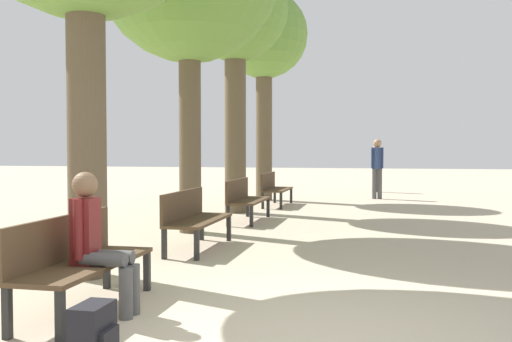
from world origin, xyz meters
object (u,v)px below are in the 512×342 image
(bench_row_2, at_px, (245,197))
(backpack, at_px, (94,332))
(tree_row_3, at_px, (264,40))
(tree_row_2, at_px, (235,15))
(bench_row_3, at_px, (274,187))
(pedestrian_mid, at_px, (377,165))
(pedestrian_near, at_px, (376,165))
(person_seated, at_px, (97,239))
(bench_row_1, at_px, (193,215))
(bench_row_0, at_px, (77,256))

(bench_row_2, relative_size, backpack, 4.44)
(tree_row_3, bearing_deg, bench_row_2, -83.10)
(tree_row_2, bearing_deg, bench_row_3, 70.88)
(bench_row_3, xyz_separation_m, pedestrian_mid, (2.57, 2.66, 0.51))
(bench_row_2, height_order, pedestrian_near, pedestrian_near)
(bench_row_3, distance_m, person_seated, 9.78)
(bench_row_1, distance_m, pedestrian_near, 12.15)
(pedestrian_near, bearing_deg, tree_row_2, -113.64)
(bench_row_0, bearing_deg, person_seated, -16.02)
(person_seated, height_order, pedestrian_near, pedestrian_near)
(bench_row_1, relative_size, tree_row_3, 0.29)
(backpack, bearing_deg, pedestrian_near, 83.65)
(tree_row_3, xyz_separation_m, pedestrian_mid, (3.16, 1.05, -3.55))
(bench_row_0, xyz_separation_m, person_seated, (0.24, -0.07, 0.17))
(bench_row_2, relative_size, pedestrian_near, 1.06)
(bench_row_0, height_order, person_seated, person_seated)
(tree_row_2, bearing_deg, bench_row_2, -69.24)
(bench_row_2, bearing_deg, bench_row_3, 90.00)
(tree_row_2, distance_m, person_seated, 8.98)
(bench_row_0, distance_m, tree_row_2, 8.97)
(bench_row_1, bearing_deg, tree_row_3, 94.15)
(tree_row_3, distance_m, pedestrian_mid, 4.86)
(tree_row_3, xyz_separation_m, pedestrian_near, (3.11, 3.80, -3.63))
(bench_row_3, height_order, pedestrian_near, pedestrian_near)
(bench_row_2, relative_size, pedestrian_mid, 0.98)
(bench_row_2, relative_size, tree_row_3, 0.29)
(person_seated, bearing_deg, pedestrian_mid, 79.37)
(tree_row_3, relative_size, backpack, 15.43)
(bench_row_1, relative_size, tree_row_2, 0.29)
(tree_row_2, distance_m, tree_row_3, 3.30)
(bench_row_1, bearing_deg, pedestrian_near, 78.01)
(person_seated, bearing_deg, bench_row_2, 92.08)
(bench_row_0, height_order, backpack, bench_row_0)
(bench_row_0, bearing_deg, backpack, -55.50)
(person_seated, bearing_deg, pedestrian_near, 81.44)
(bench_row_0, xyz_separation_m, tree_row_2, (-0.59, 8.01, 4.00))
(bench_row_1, xyz_separation_m, person_seated, (0.24, -3.30, 0.17))
(bench_row_3, relative_size, person_seated, 1.37)
(bench_row_1, height_order, tree_row_3, tree_row_3)
(bench_row_2, bearing_deg, pedestrian_mid, 66.44)
(bench_row_3, bearing_deg, bench_row_1, -90.00)
(bench_row_1, distance_m, bench_row_2, 3.23)
(bench_row_0, height_order, pedestrian_near, pedestrian_near)
(bench_row_3, bearing_deg, person_seated, -88.61)
(tree_row_3, relative_size, person_seated, 4.75)
(person_seated, bearing_deg, bench_row_1, 94.12)
(bench_row_3, xyz_separation_m, pedestrian_near, (2.52, 5.41, 0.43))
(tree_row_2, height_order, tree_row_3, tree_row_3)
(bench_row_0, relative_size, person_seated, 1.37)
(bench_row_0, relative_size, backpack, 4.44)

